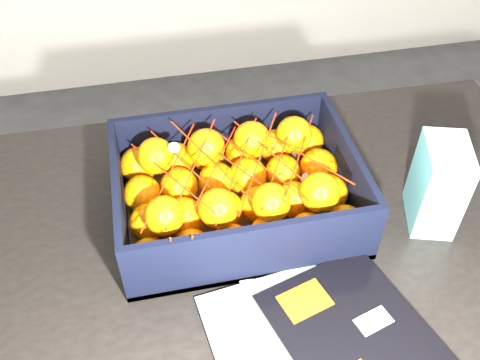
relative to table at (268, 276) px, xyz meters
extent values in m
cube|color=black|center=(0.00, 0.00, 0.08)|extent=(1.21, 0.82, 0.04)
cylinder|color=black|center=(-0.55, 0.35, -0.30)|extent=(0.06, 0.06, 0.71)
cylinder|color=black|center=(0.55, 0.35, -0.30)|extent=(0.06, 0.06, 0.71)
cube|color=silver|center=(0.03, -0.22, 0.10)|extent=(0.23, 0.29, 0.01)
cube|color=silver|center=(-0.03, -0.22, 0.11)|extent=(0.24, 0.30, 0.01)
cube|color=black|center=(0.08, -0.22, 0.11)|extent=(0.28, 0.33, 0.01)
cube|color=#FF610D|center=(0.02, -0.14, 0.12)|extent=(0.09, 0.07, 0.00)
cube|color=white|center=(0.11, -0.19, 0.12)|extent=(0.06, 0.05, 0.00)
cube|color=olive|center=(-0.04, 0.09, 0.10)|extent=(0.42, 0.32, 0.01)
cube|color=black|center=(-0.04, 0.24, 0.16)|extent=(0.42, 0.01, 0.13)
cube|color=black|center=(-0.04, -0.07, 0.16)|extent=(0.42, 0.01, 0.13)
cube|color=black|center=(-0.25, 0.09, 0.16)|extent=(0.01, 0.29, 0.13)
cube|color=black|center=(0.16, 0.09, 0.16)|extent=(0.01, 0.29, 0.13)
sphere|color=orange|center=(-0.21, -0.03, 0.15)|extent=(0.07, 0.07, 0.07)
sphere|color=orange|center=(-0.20, 0.05, 0.15)|extent=(0.07, 0.07, 0.07)
sphere|color=orange|center=(-0.21, 0.12, 0.15)|extent=(0.07, 0.07, 0.07)
sphere|color=orange|center=(-0.21, 0.20, 0.15)|extent=(0.07, 0.07, 0.07)
sphere|color=orange|center=(-0.14, -0.02, 0.15)|extent=(0.07, 0.07, 0.07)
sphere|color=orange|center=(-0.14, 0.05, 0.15)|extent=(0.07, 0.07, 0.07)
sphere|color=orange|center=(-0.14, 0.13, 0.15)|extent=(0.07, 0.07, 0.07)
sphere|color=orange|center=(-0.14, 0.20, 0.15)|extent=(0.07, 0.07, 0.07)
sphere|color=orange|center=(-0.07, -0.02, 0.15)|extent=(0.07, 0.07, 0.07)
sphere|color=orange|center=(-0.07, 0.05, 0.15)|extent=(0.07, 0.07, 0.07)
sphere|color=orange|center=(-0.07, 0.13, 0.15)|extent=(0.07, 0.07, 0.07)
sphere|color=orange|center=(-0.08, 0.20, 0.15)|extent=(0.06, 0.06, 0.06)
sphere|color=orange|center=(-0.01, -0.02, 0.15)|extent=(0.07, 0.07, 0.07)
sphere|color=orange|center=(-0.01, 0.05, 0.15)|extent=(0.07, 0.07, 0.07)
sphere|color=orange|center=(-0.01, 0.13, 0.15)|extent=(0.07, 0.07, 0.07)
sphere|color=orange|center=(-0.01, 0.19, 0.15)|extent=(0.06, 0.06, 0.06)
sphere|color=orange|center=(0.06, -0.03, 0.15)|extent=(0.07, 0.07, 0.07)
sphere|color=orange|center=(0.05, 0.05, 0.15)|extent=(0.07, 0.07, 0.07)
sphere|color=orange|center=(0.05, 0.12, 0.15)|extent=(0.07, 0.07, 0.07)
sphere|color=orange|center=(0.06, 0.20, 0.15)|extent=(0.07, 0.07, 0.07)
sphere|color=orange|center=(0.12, -0.02, 0.15)|extent=(0.07, 0.07, 0.07)
sphere|color=orange|center=(0.12, 0.05, 0.15)|extent=(0.07, 0.07, 0.07)
sphere|color=orange|center=(0.12, 0.12, 0.15)|extent=(0.07, 0.07, 0.07)
sphere|color=orange|center=(0.12, 0.20, 0.15)|extent=(0.07, 0.07, 0.07)
sphere|color=orange|center=(-0.18, 0.01, 0.20)|extent=(0.06, 0.06, 0.06)
sphere|color=orange|center=(-0.18, 0.16, 0.20)|extent=(0.07, 0.07, 0.07)
sphere|color=orange|center=(-0.09, 0.01, 0.20)|extent=(0.07, 0.07, 0.07)
sphere|color=orange|center=(-0.08, 0.16, 0.20)|extent=(0.07, 0.07, 0.07)
sphere|color=orange|center=(0.00, 0.00, 0.20)|extent=(0.07, 0.07, 0.07)
sphere|color=orange|center=(0.00, 0.17, 0.20)|extent=(0.07, 0.07, 0.07)
sphere|color=orange|center=(0.08, 0.01, 0.20)|extent=(0.07, 0.07, 0.07)
sphere|color=orange|center=(0.08, 0.16, 0.20)|extent=(0.07, 0.07, 0.07)
cylinder|color=red|center=(-0.16, 0.08, 0.22)|extent=(0.12, 0.22, 0.03)
cylinder|color=red|center=(-0.12, 0.09, 0.22)|extent=(0.12, 0.22, 0.02)
cylinder|color=red|center=(-0.08, 0.10, 0.22)|extent=(0.12, 0.22, 0.03)
cylinder|color=red|center=(-0.04, 0.08, 0.21)|extent=(0.12, 0.22, 0.02)
cylinder|color=red|center=(0.00, 0.09, 0.21)|extent=(0.12, 0.22, 0.01)
cylinder|color=red|center=(0.03, 0.08, 0.21)|extent=(0.12, 0.22, 0.02)
cylinder|color=red|center=(0.07, 0.09, 0.22)|extent=(0.12, 0.22, 0.03)
cylinder|color=red|center=(-0.16, 0.09, 0.22)|extent=(0.12, 0.22, 0.03)
cylinder|color=red|center=(-0.12, 0.08, 0.22)|extent=(0.12, 0.22, 0.03)
cylinder|color=red|center=(-0.08, 0.09, 0.22)|extent=(0.12, 0.22, 0.02)
cylinder|color=red|center=(-0.04, 0.08, 0.22)|extent=(0.12, 0.22, 0.03)
cylinder|color=red|center=(0.00, 0.08, 0.22)|extent=(0.12, 0.22, 0.02)
cylinder|color=red|center=(0.03, 0.09, 0.22)|extent=(0.12, 0.22, 0.00)
cylinder|color=red|center=(0.07, 0.09, 0.22)|extent=(0.12, 0.22, 0.03)
cylinder|color=red|center=(-0.17, -0.05, 0.20)|extent=(0.00, 0.03, 0.09)
cylinder|color=red|center=(-0.14, -0.05, 0.20)|extent=(0.01, 0.04, 0.08)
cube|color=white|center=(0.30, 0.00, 0.18)|extent=(0.10, 0.13, 0.17)
camera|label=1|loc=(-0.18, -0.58, 0.85)|focal=40.55mm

